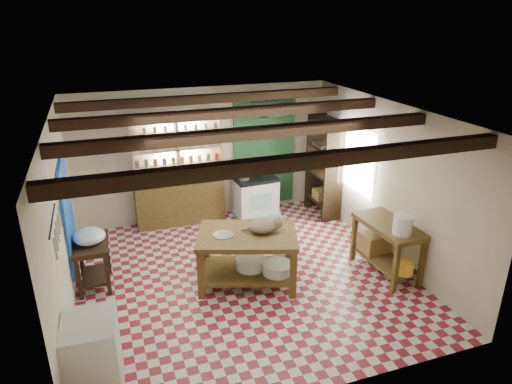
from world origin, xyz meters
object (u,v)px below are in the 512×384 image
object	(u,v)px
prep_table	(94,265)
white_cabinet	(94,360)
cat	(264,226)
stove	(256,197)
right_counter	(386,248)
work_table	(247,258)

from	to	relation	value
prep_table	white_cabinet	xyz separation A→B (m)	(-0.02, -2.27, 0.12)
cat	white_cabinet	bearing A→B (deg)	-138.82
stove	right_counter	distance (m)	3.01
work_table	white_cabinet	distance (m)	2.75
prep_table	white_cabinet	world-z (taller)	white_cabinet
work_table	white_cabinet	xyz separation A→B (m)	(-2.23, -1.60, 0.07)
prep_table	right_counter	world-z (taller)	right_counter
white_cabinet	right_counter	size ratio (longest dim) A/B	0.82
work_table	white_cabinet	size ratio (longest dim) A/B	1.51
prep_table	cat	size ratio (longest dim) A/B	1.63
stove	prep_table	bearing A→B (deg)	-155.73
work_table	right_counter	bearing A→B (deg)	7.33
stove	right_counter	size ratio (longest dim) A/B	0.70
white_cabinet	cat	size ratio (longest dim) A/B	2.18
work_table	white_cabinet	bearing A→B (deg)	-125.41
work_table	cat	size ratio (longest dim) A/B	3.28
prep_table	right_counter	xyz separation A→B (m)	(4.38, -1.11, 0.06)
white_cabinet	right_counter	bearing A→B (deg)	18.36
work_table	right_counter	size ratio (longest dim) A/B	1.23
stove	right_counter	xyz separation A→B (m)	(1.23, -2.75, 0.02)
white_cabinet	right_counter	distance (m)	4.55
work_table	right_counter	xyz separation A→B (m)	(2.17, -0.44, 0.01)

